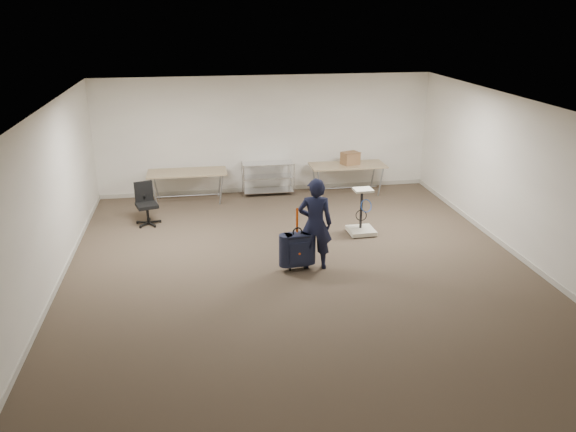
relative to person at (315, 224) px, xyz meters
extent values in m
plane|color=#3E3326|center=(-0.27, -0.03, -0.81)|extent=(9.00, 9.00, 0.00)
plane|color=silver|center=(-0.27, 4.47, 0.59)|extent=(8.00, 0.00, 8.00)
plane|color=silver|center=(-0.27, -4.53, 0.59)|extent=(8.00, 0.00, 8.00)
plane|color=silver|center=(-4.27, -0.03, 0.59)|extent=(0.00, 9.00, 9.00)
plane|color=silver|center=(3.73, -0.03, 0.59)|extent=(0.00, 9.00, 9.00)
plane|color=white|center=(-0.27, -0.03, 1.99)|extent=(8.00, 8.00, 0.00)
cube|color=beige|center=(-0.27, 4.46, -0.76)|extent=(8.00, 0.02, 0.10)
cube|color=beige|center=(-4.26, -0.03, -0.76)|extent=(0.02, 9.00, 0.10)
cube|color=beige|center=(3.72, -0.03, -0.76)|extent=(0.02, 9.00, 0.10)
cube|color=#907658|center=(-2.17, 3.92, -0.10)|extent=(1.80, 0.75, 0.03)
cylinder|color=#919599|center=(-2.17, 3.92, -0.66)|extent=(1.50, 0.02, 0.02)
cylinder|color=#919599|center=(-2.92, 3.62, -0.46)|extent=(0.13, 0.04, 0.69)
cylinder|color=#919599|center=(-1.42, 3.62, -0.46)|extent=(0.13, 0.04, 0.69)
cylinder|color=#919599|center=(-2.92, 4.22, -0.46)|extent=(0.13, 0.04, 0.69)
cylinder|color=#919599|center=(-1.42, 4.22, -0.46)|extent=(0.13, 0.04, 0.69)
cube|color=#907658|center=(1.63, 3.92, -0.10)|extent=(1.80, 0.75, 0.03)
cylinder|color=#919599|center=(1.63, 3.92, -0.66)|extent=(1.50, 0.02, 0.02)
cylinder|color=#919599|center=(0.88, 3.62, -0.46)|extent=(0.13, 0.04, 0.69)
cylinder|color=#919599|center=(2.38, 3.62, -0.46)|extent=(0.13, 0.04, 0.69)
cylinder|color=#919599|center=(0.88, 4.22, -0.46)|extent=(0.13, 0.04, 0.69)
cylinder|color=#919599|center=(2.38, 4.22, -0.46)|extent=(0.13, 0.04, 0.69)
cylinder|color=silver|center=(-0.87, 3.95, -0.41)|extent=(0.02, 0.02, 0.80)
cylinder|color=silver|center=(0.33, 3.95, -0.41)|extent=(0.02, 0.02, 0.80)
cylinder|color=silver|center=(-0.87, 4.40, -0.41)|extent=(0.02, 0.02, 0.80)
cylinder|color=silver|center=(0.33, 4.40, -0.41)|extent=(0.02, 0.02, 0.80)
cube|color=silver|center=(-0.27, 4.17, -0.71)|extent=(1.20, 0.45, 0.02)
cube|color=silver|center=(-0.27, 4.17, -0.36)|extent=(1.20, 0.45, 0.02)
cube|color=silver|center=(-0.27, 4.17, -0.03)|extent=(1.20, 0.45, 0.01)
imported|color=black|center=(0.00, 0.00, 0.00)|extent=(0.65, 0.49, 1.62)
cube|color=#161B32|center=(-0.31, -0.06, -0.42)|extent=(0.44, 0.28, 0.56)
cube|color=black|center=(-0.32, -0.04, -0.72)|extent=(0.39, 0.21, 0.03)
cylinder|color=black|center=(-0.44, -0.07, -0.77)|extent=(0.04, 0.08, 0.08)
cylinder|color=black|center=(-0.19, -0.04, -0.77)|extent=(0.04, 0.08, 0.08)
torus|color=black|center=(-0.31, -0.06, -0.11)|extent=(0.18, 0.05, 0.18)
cube|color=#EB4D0C|center=(-0.32, -0.04, 0.10)|extent=(0.04, 0.01, 0.43)
cylinder|color=black|center=(-3.00, 2.59, -0.77)|extent=(0.54, 0.54, 0.08)
cylinder|color=black|center=(-3.00, 2.59, -0.59)|extent=(0.05, 0.05, 0.36)
cube|color=black|center=(-3.00, 2.59, -0.39)|extent=(0.51, 0.51, 0.07)
cube|color=black|center=(-3.06, 2.78, -0.14)|extent=(0.37, 0.16, 0.43)
cube|color=beige|center=(1.25, 1.37, -0.75)|extent=(0.53, 0.53, 0.08)
cylinder|color=black|center=(1.04, 1.17, -0.79)|extent=(0.06, 0.06, 0.04)
cylinder|color=black|center=(1.25, 1.42, -0.30)|extent=(0.05, 0.05, 0.82)
cube|color=beige|center=(1.25, 1.37, 0.11)|extent=(0.37, 0.32, 0.04)
torus|color=blue|center=(1.30, 1.29, -0.20)|extent=(0.27, 0.11, 0.25)
cube|color=#9E6849|center=(1.70, 3.95, 0.07)|extent=(0.47, 0.41, 0.30)
camera|label=1|loc=(-1.90, -8.69, 3.46)|focal=35.00mm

